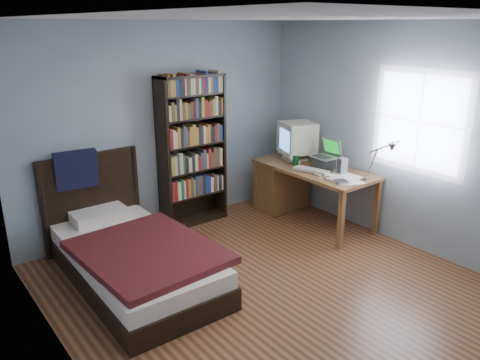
{
  "coord_description": "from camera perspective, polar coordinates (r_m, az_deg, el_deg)",
  "views": [
    {
      "loc": [
        -2.7,
        -2.89,
        2.45
      ],
      "look_at": [
        0.06,
        0.67,
        0.95
      ],
      "focal_mm": 35.0,
      "sensor_mm": 36.0,
      "label": 1
    }
  ],
  "objects": [
    {
      "name": "room",
      "position": [
        4.15,
        5.29,
        1.6
      ],
      "size": [
        4.2,
        4.24,
        2.5
      ],
      "color": "#572D19",
      "rests_on": "ground"
    },
    {
      "name": "desk",
      "position": [
        6.37,
        6.04,
        -0.29
      ],
      "size": [
        0.75,
        1.59,
        0.73
      ],
      "color": "brown",
      "rests_on": "floor"
    },
    {
      "name": "crt_monitor",
      "position": [
        6.24,
        6.87,
        5.05
      ],
      "size": [
        0.57,
        0.52,
        0.51
      ],
      "color": "beige",
      "rests_on": "desk"
    },
    {
      "name": "laptop",
      "position": [
        5.95,
        10.26,
        2.41
      ],
      "size": [
        0.3,
        0.31,
        0.37
      ],
      "color": "#2D2D30",
      "rests_on": "desk"
    },
    {
      "name": "desk_lamp",
      "position": [
        5.26,
        17.61,
        3.44
      ],
      "size": [
        0.21,
        0.46,
        0.54
      ],
      "color": "#99999E",
      "rests_on": "desk"
    },
    {
      "name": "keyboard",
      "position": [
        5.82,
        8.73,
        1.2
      ],
      "size": [
        0.29,
        0.48,
        0.04
      ],
      "primitive_type": "cube",
      "rotation": [
        0.0,
        0.07,
        0.28
      ],
      "color": "beige",
      "rests_on": "desk"
    },
    {
      "name": "speaker",
      "position": [
        5.78,
        12.34,
        1.72
      ],
      "size": [
        0.12,
        0.12,
        0.2
      ],
      "primitive_type": "cube",
      "rotation": [
        0.0,
        0.0,
        -0.25
      ],
      "color": "gray",
      "rests_on": "desk"
    },
    {
      "name": "soda_can",
      "position": [
        6.04,
        6.79,
        2.44
      ],
      "size": [
        0.07,
        0.07,
        0.13
      ],
      "primitive_type": "cylinder",
      "color": "#063217",
      "rests_on": "desk"
    },
    {
      "name": "mouse",
      "position": [
        6.11,
        6.99,
        2.15
      ],
      "size": [
        0.07,
        0.12,
        0.04
      ],
      "primitive_type": "ellipsoid",
      "color": "silver",
      "rests_on": "desk"
    },
    {
      "name": "phone_silver",
      "position": [
        5.66,
        9.46,
        0.61
      ],
      "size": [
        0.04,
        0.09,
        0.02
      ],
      "primitive_type": "cube",
      "rotation": [
        0.0,
        0.0,
        0.0
      ],
      "color": "silver",
      "rests_on": "desk"
    },
    {
      "name": "phone_grey",
      "position": [
        5.53,
        10.62,
        0.11
      ],
      "size": [
        0.08,
        0.1,
        0.02
      ],
      "primitive_type": "cube",
      "rotation": [
        0.0,
        0.0,
        -0.47
      ],
      "color": "gray",
      "rests_on": "desk"
    },
    {
      "name": "external_drive",
      "position": [
        5.46,
        12.19,
        -0.2
      ],
      "size": [
        0.17,
        0.17,
        0.03
      ],
      "primitive_type": "cube",
      "rotation": [
        0.0,
        0.0,
        -0.33
      ],
      "color": "gray",
      "rests_on": "desk"
    },
    {
      "name": "bookshelf",
      "position": [
        5.88,
        -5.84,
        3.54
      ],
      "size": [
        0.85,
        0.3,
        1.89
      ],
      "color": "black",
      "rests_on": "floor"
    },
    {
      "name": "bed",
      "position": [
        4.89,
        -13.26,
        -8.79
      ],
      "size": [
        1.21,
        2.17,
        1.16
      ],
      "color": "black",
      "rests_on": "floor"
    }
  ]
}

